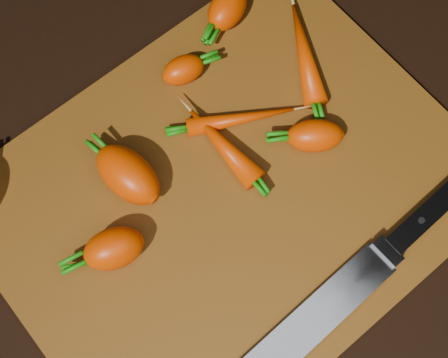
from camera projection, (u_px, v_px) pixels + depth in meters
ground at (230, 196)px, 0.69m from camera, size 2.00×2.00×0.01m
cutting_board at (230, 193)px, 0.68m from camera, size 0.50×0.40×0.01m
carrot_1 at (114, 249)px, 0.63m from camera, size 0.07×0.06×0.04m
carrot_2 at (128, 175)px, 0.65m from camera, size 0.06×0.09×0.05m
carrot_3 at (227, 8)px, 0.72m from camera, size 0.07×0.06×0.04m
carrot_4 at (183, 70)px, 0.70m from camera, size 0.05×0.04×0.03m
carrot_5 at (315, 136)px, 0.67m from camera, size 0.07×0.07×0.04m
carrot_6 at (304, 53)px, 0.71m from camera, size 0.09×0.13×0.03m
carrot_7 at (241, 119)px, 0.69m from camera, size 0.12×0.08×0.02m
carrot_8 at (223, 146)px, 0.67m from camera, size 0.03×0.11×0.03m
knife at (323, 311)px, 0.62m from camera, size 0.34×0.04×0.02m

